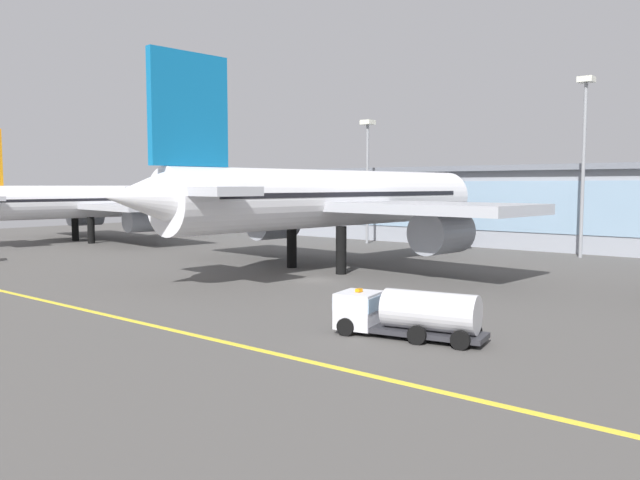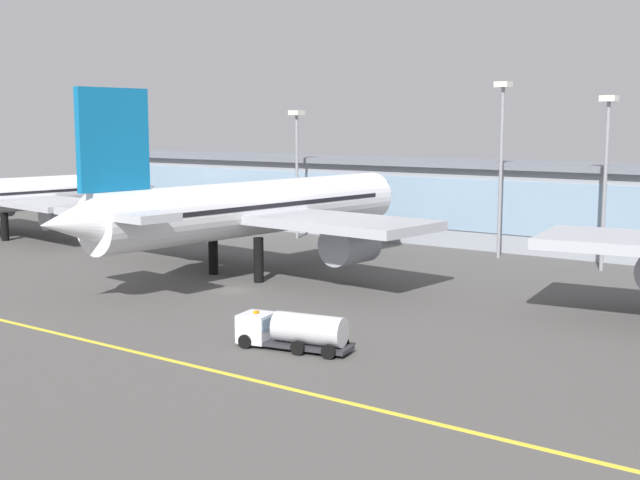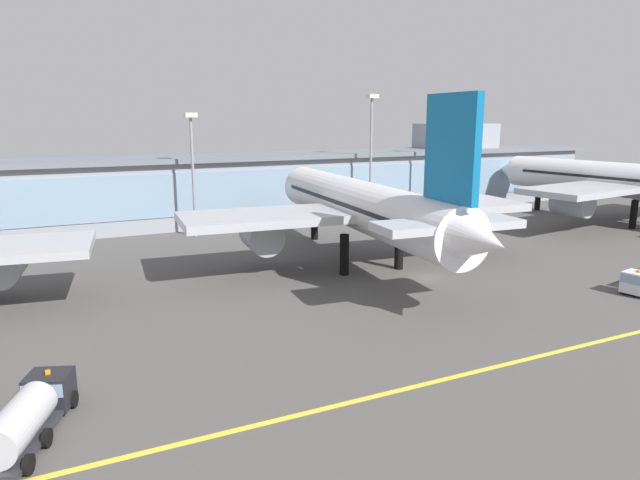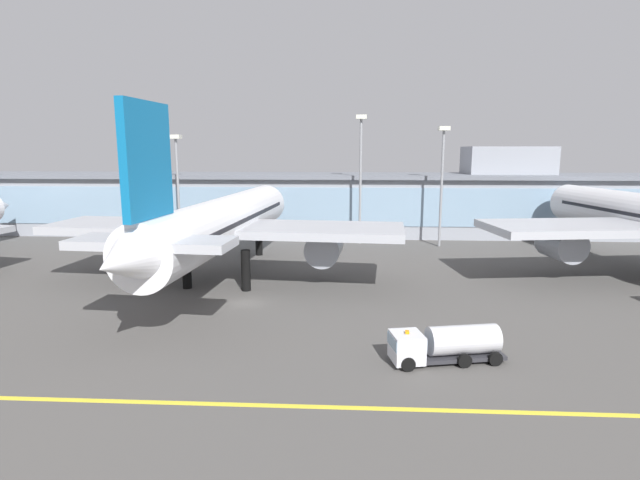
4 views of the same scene
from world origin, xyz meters
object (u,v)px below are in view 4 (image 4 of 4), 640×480
object	(u,v)px
fuel_tanker_truck	(443,344)
apron_light_mast_east	(361,160)
apron_light_mast_west	(442,167)
apron_light_mast_centre	(177,171)
airliner_near_right	(223,224)

from	to	relation	value
fuel_tanker_truck	apron_light_mast_east	bearing A→B (deg)	-95.23
apron_light_mast_west	apron_light_mast_centre	bearing A→B (deg)	178.86
airliner_near_right	apron_light_mast_centre	distance (m)	30.89
apron_light_mast_west	apron_light_mast_east	size ratio (longest dim) A/B	0.91
airliner_near_right	apron_light_mast_west	size ratio (longest dim) A/B	2.65
airliner_near_right	apron_light_mast_centre	size ratio (longest dim) A/B	2.82
fuel_tanker_truck	apron_light_mast_centre	distance (m)	63.11
apron_light_mast_centre	apron_light_mast_east	xyz separation A→B (m)	(32.18, 0.79, 1.85)
fuel_tanker_truck	apron_light_mast_centre	world-z (taller)	apron_light_mast_centre
airliner_near_right	apron_light_mast_centre	world-z (taller)	airliner_near_right
apron_light_mast_west	apron_light_mast_centre	size ratio (longest dim) A/B	1.07
fuel_tanker_truck	apron_light_mast_east	world-z (taller)	apron_light_mast_east
airliner_near_right	apron_light_mast_west	xyz separation A→B (m)	(31.29, 25.76, 6.12)
fuel_tanker_truck	apron_light_mast_east	xyz separation A→B (m)	(-5.40, 50.18, 13.25)
fuel_tanker_truck	apron_light_mast_west	world-z (taller)	apron_light_mast_west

